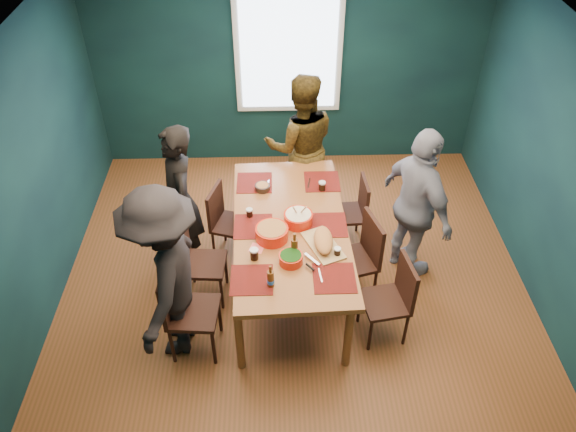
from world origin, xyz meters
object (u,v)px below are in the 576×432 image
chair_right_near (395,295)px  person_near_left (166,276)px  chair_right_mid (362,252)px  person_right (417,207)px  chair_right_far (355,208)px  chair_left_near (182,305)px  chair_left_far (224,217)px  bowl_salad (272,233)px  cutting_board (323,241)px  dining_table (290,232)px  person_back (301,145)px  bowl_herbs (291,258)px  bowl_dumpling (298,218)px  person_far_left (180,201)px  chair_left_mid (195,258)px

chair_right_near → person_near_left: (-2.09, -0.06, 0.39)m
chair_right_mid → person_right: (0.58, 0.32, 0.33)m
chair_right_far → chair_right_mid: (-0.03, -0.80, 0.06)m
chair_left_near → chair_left_far: bearing=81.5°
chair_left_far → bowl_salad: bowl_salad is taller
chair_right_far → cutting_board: 1.18m
dining_table → person_back: 1.41m
cutting_board → person_right: bearing=4.7°
bowl_herbs → cutting_board: size_ratio=0.35×
person_back → bowl_dumpling: person_back is taller
chair_left_far → chair_right_near: (1.68, -1.21, 0.02)m
chair_left_near → bowl_dumpling: bearing=41.0°
chair_right_near → bowl_salad: 1.30m
person_far_left → bowl_herbs: 1.46m
chair_right_far → bowl_salad: (-0.94, -0.88, 0.42)m
bowl_dumpling → chair_left_mid: bearing=-171.9°
bowl_salad → chair_right_far: bearing=43.0°
chair_left_far → bowl_herbs: bowl_herbs is taller
cutting_board → chair_left_mid: bearing=148.2°
bowl_dumpling → bowl_herbs: bowl_dumpling is taller
person_far_left → chair_left_near: bearing=-10.7°
chair_right_mid → person_far_left: person_far_left is taller
person_far_left → person_back: person_back is taller
chair_right_far → person_back: 0.99m
chair_right_far → chair_right_mid: 0.80m
person_far_left → bowl_herbs: size_ratio=7.73×
person_back → cutting_board: size_ratio=2.84×
chair_left_mid → bowl_dumpling: 1.12m
chair_left_far → bowl_salad: 0.99m
chair_left_far → person_back: size_ratio=0.49×
dining_table → chair_left_far: 0.94m
person_far_left → cutting_board: (1.44, -0.72, 0.05)m
dining_table → bowl_herbs: (-0.01, -0.51, 0.13)m
chair_right_far → chair_right_near: chair_right_near is taller
person_back → person_far_left: bearing=32.8°
chair_right_near → person_right: (0.34, 0.87, 0.35)m
person_right → cutting_board: bearing=92.9°
person_back → bowl_herbs: (-0.18, -1.91, 0.01)m
dining_table → person_near_left: bearing=-149.5°
dining_table → chair_left_far: (-0.71, 0.56, -0.26)m
person_right → chair_left_near: bearing=88.4°
chair_right_far → person_back: (-0.59, 0.69, 0.40)m
chair_left_mid → bowl_herbs: size_ratio=4.14×
chair_right_mid → bowl_salad: 0.98m
chair_left_near → person_near_left: size_ratio=0.55×
chair_left_near → person_far_left: 1.22m
chair_right_mid → dining_table: bearing=155.7°
person_far_left → person_right: 2.45m
chair_right_far → chair_right_near: (0.21, -1.35, 0.03)m
chair_left_near → chair_right_far: size_ratio=1.17×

